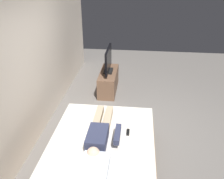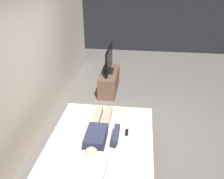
{
  "view_description": "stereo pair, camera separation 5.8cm",
  "coord_description": "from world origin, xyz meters",
  "px_view_note": "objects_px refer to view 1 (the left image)",
  "views": [
    {
      "loc": [
        -3.61,
        -0.0,
        2.81
      ],
      "look_at": [
        0.47,
        0.46,
        0.69
      ],
      "focal_mm": 38.86,
      "sensor_mm": 36.0,
      "label": 1
    },
    {
      "loc": [
        -3.6,
        -0.06,
        2.81
      ],
      "look_at": [
        0.47,
        0.46,
        0.69
      ],
      "focal_mm": 38.86,
      "sensor_mm": 36.0,
      "label": 2
    }
  ],
  "objects_px": {
    "pillow": "(94,168)",
    "tv": "(108,61)",
    "remote": "(128,132)",
    "tv_stand": "(108,81)",
    "person": "(100,133)",
    "bed": "(103,153)"
  },
  "relations": [
    {
      "from": "pillow",
      "to": "remote",
      "type": "height_order",
      "value": "pillow"
    },
    {
      "from": "pillow",
      "to": "person",
      "type": "xyz_separation_m",
      "value": [
        0.68,
        0.04,
        0.02
      ]
    },
    {
      "from": "person",
      "to": "tv_stand",
      "type": "relative_size",
      "value": 1.15
    },
    {
      "from": "pillow",
      "to": "tv_stand",
      "type": "distance_m",
      "value": 3.24
    },
    {
      "from": "remote",
      "to": "tv_stand",
      "type": "distance_m",
      "value": 2.48
    },
    {
      "from": "person",
      "to": "remote",
      "type": "relative_size",
      "value": 8.4
    },
    {
      "from": "remote",
      "to": "tv",
      "type": "distance_m",
      "value": 2.47
    },
    {
      "from": "bed",
      "to": "remote",
      "type": "distance_m",
      "value": 0.5
    },
    {
      "from": "tv_stand",
      "to": "bed",
      "type": "bearing_deg",
      "value": -174.78
    },
    {
      "from": "bed",
      "to": "pillow",
      "type": "relative_size",
      "value": 4.03
    },
    {
      "from": "pillow",
      "to": "tv",
      "type": "bearing_deg",
      "value": 4.17
    },
    {
      "from": "tv_stand",
      "to": "tv",
      "type": "bearing_deg",
      "value": -90.0
    },
    {
      "from": "bed",
      "to": "tv_stand",
      "type": "relative_size",
      "value": 1.76
    },
    {
      "from": "tv",
      "to": "tv_stand",
      "type": "bearing_deg",
      "value": 90.0
    },
    {
      "from": "remote",
      "to": "tv",
      "type": "bearing_deg",
      "value": 14.1
    },
    {
      "from": "pillow",
      "to": "remote",
      "type": "bearing_deg",
      "value": -23.82
    },
    {
      "from": "tv",
      "to": "remote",
      "type": "bearing_deg",
      "value": -165.9
    },
    {
      "from": "pillow",
      "to": "remote",
      "type": "xyz_separation_m",
      "value": [
        0.83,
        -0.37,
        -0.05
      ]
    },
    {
      "from": "tv_stand",
      "to": "tv",
      "type": "xyz_separation_m",
      "value": [
        0.0,
        -0.0,
        0.53
      ]
    },
    {
      "from": "pillow",
      "to": "tv",
      "type": "relative_size",
      "value": 0.55
    },
    {
      "from": "person",
      "to": "remote",
      "type": "xyz_separation_m",
      "value": [
        0.15,
        -0.4,
        -0.07
      ]
    },
    {
      "from": "bed",
      "to": "remote",
      "type": "height_order",
      "value": "remote"
    }
  ]
}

